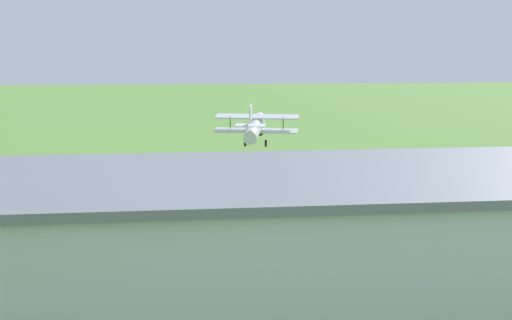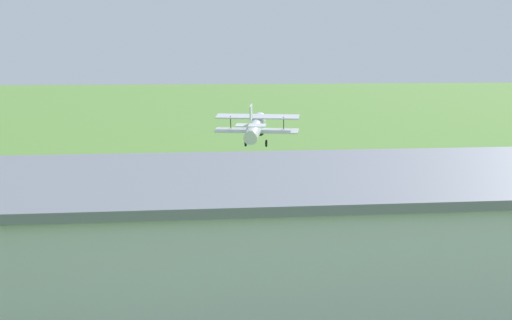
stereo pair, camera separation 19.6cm
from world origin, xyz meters
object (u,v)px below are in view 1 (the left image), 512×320
biplane (255,127)px  hangar (278,245)px  person_walking_on_apron (406,202)px  person_near_hangar_door (448,211)px

biplane → hangar: bearing=84.4°
hangar → biplane: 31.60m
biplane → person_walking_on_apron: size_ratio=5.06×
hangar → person_near_hangar_door: (-13.85, -14.01, -2.38)m
person_walking_on_apron → person_near_hangar_door: 3.47m
hangar → person_near_hangar_door: size_ratio=23.28×
hangar → person_walking_on_apron: 20.92m
biplane → person_near_hangar_door: biplane is taller
person_walking_on_apron → hangar: bearing=54.7°
person_walking_on_apron → person_near_hangar_door: bearing=121.8°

